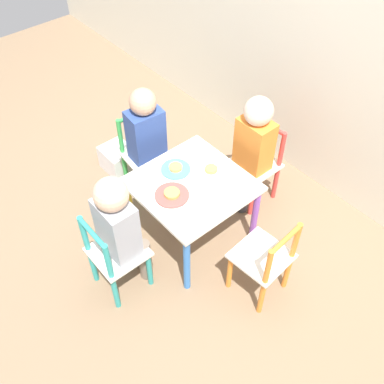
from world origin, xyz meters
name	(u,v)px	position (x,y,z in m)	size (l,w,h in m)	color
ground_plane	(192,235)	(0.00, 0.00, 0.00)	(6.00, 6.00, 0.00)	#7F664C
kids_table	(192,192)	(0.00, 0.00, 0.37)	(0.56, 0.56, 0.44)	silver
chair_red	(256,165)	(0.00, 0.51, 0.26)	(0.26, 0.26, 0.52)	silver
chair_teal	(114,256)	(0.00, -0.51, 0.26)	(0.26, 0.26, 0.52)	silver
chair_green	(145,155)	(-0.51, 0.05, 0.26)	(0.29, 0.29, 0.52)	silver
chair_orange	(265,261)	(0.51, 0.04, 0.26)	(0.28, 0.28, 0.52)	silver
child_back	(252,144)	(0.00, 0.45, 0.45)	(0.20, 0.22, 0.75)	#38383D
child_front	(120,224)	(0.00, -0.45, 0.46)	(0.20, 0.22, 0.76)	#7A6B5B
child_left	(148,137)	(-0.45, 0.05, 0.44)	(0.22, 0.21, 0.75)	#4C608E
plate_back	(211,171)	(0.00, 0.14, 0.44)	(0.15, 0.15, 0.03)	white
plate_front	(172,195)	(0.00, -0.14, 0.44)	(0.18, 0.18, 0.03)	#E54C47
plate_left	(176,169)	(-0.14, 0.00, 0.44)	(0.16, 0.16, 0.03)	#4C9EE0
storage_bin	(118,159)	(-0.76, 0.00, 0.08)	(0.21, 0.18, 0.17)	silver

